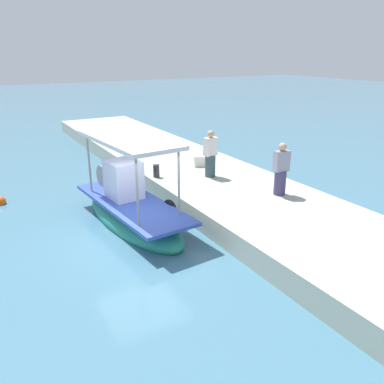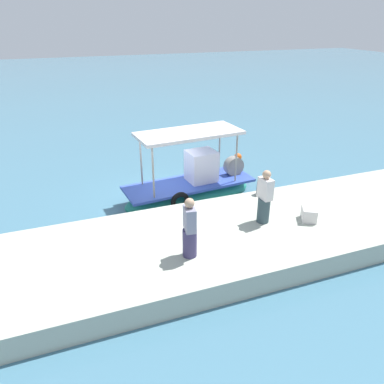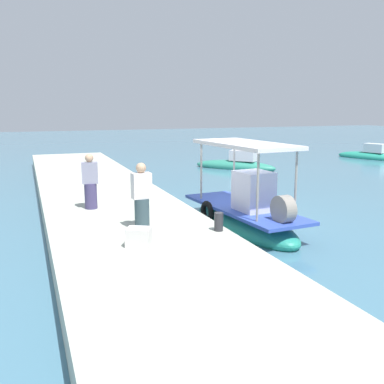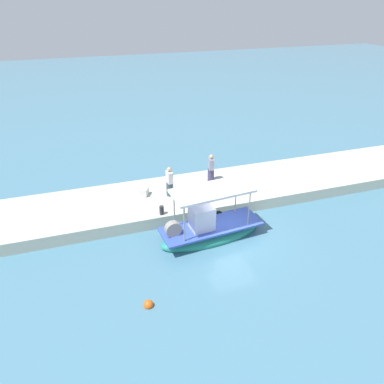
{
  "view_description": "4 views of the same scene",
  "coord_description": "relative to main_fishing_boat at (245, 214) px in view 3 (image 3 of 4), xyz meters",
  "views": [
    {
      "loc": [
        -10.24,
        4.01,
        5.33
      ],
      "look_at": [
        1.02,
        -2.39,
        0.71
      ],
      "focal_mm": 37.53,
      "sensor_mm": 36.0,
      "label": 1
    },
    {
      "loc": [
        -3.59,
        -13.04,
        6.79
      ],
      "look_at": [
        0.47,
        -2.19,
        1.29
      ],
      "focal_mm": 35.05,
      "sensor_mm": 36.0,
      "label": 2
    },
    {
      "loc": [
        13.51,
        -6.71,
        3.96
      ],
      "look_at": [
        0.53,
        -1.82,
        1.24
      ],
      "focal_mm": 41.25,
      "sensor_mm": 36.0,
      "label": 3
    },
    {
      "loc": [
        6.54,
        13.71,
        11.18
      ],
      "look_at": [
        1.27,
        -2.86,
        1.3
      ],
      "focal_mm": 33.55,
      "sensor_mm": 36.0,
      "label": 4
    }
  ],
  "objects": [
    {
      "name": "ground_plane",
      "position": [
        -1.17,
        0.23,
        -0.5
      ],
      "size": [
        120.0,
        120.0,
        0.0
      ],
      "primitive_type": "plane",
      "color": "teal"
    },
    {
      "name": "dock_quay",
      "position": [
        -1.17,
        -3.83,
        -0.15
      ],
      "size": [
        36.0,
        4.57,
        0.7
      ],
      "primitive_type": "cube",
      "color": "#B2B8A7",
      "rests_on": "ground_plane"
    },
    {
      "name": "main_fishing_boat",
      "position": [
        0.0,
        0.0,
        0.0
      ],
      "size": [
        5.54,
        2.24,
        3.17
      ],
      "color": "#248C76",
      "rests_on": "ground_plane"
    },
    {
      "name": "fisherman_near_bollard",
      "position": [
        -1.77,
        -4.64,
        1.0
      ],
      "size": [
        0.45,
        0.54,
        1.77
      ],
      "color": "#3E3760",
      "rests_on": "dock_quay"
    },
    {
      "name": "fisherman_by_crate",
      "position": [
        1.11,
        -3.68,
        1.01
      ],
      "size": [
        0.44,
        0.53,
        1.79
      ],
      "color": "#33484F",
      "rests_on": "dock_quay"
    },
    {
      "name": "mooring_bollard",
      "position": [
        2.04,
        -1.84,
        0.44
      ],
      "size": [
        0.24,
        0.24,
        0.49
      ],
      "primitive_type": "cylinder",
      "color": "#2D2D33",
      "rests_on": "dock_quay"
    },
    {
      "name": "cargo_crate",
      "position": [
        2.55,
        -4.13,
        0.41
      ],
      "size": [
        0.66,
        0.7,
        0.44
      ],
      "primitive_type": "cube",
      "rotation": [
        0.0,
        0.0,
        1.08
      ],
      "color": "silver",
      "rests_on": "dock_quay"
    },
    {
      "name": "moored_boat_near",
      "position": [
        -14.16,
        17.89,
        -0.28
      ],
      "size": [
        4.97,
        2.96,
        1.42
      ],
      "color": "#239278",
      "rests_on": "ground_plane"
    },
    {
      "name": "moored_boat_mid",
      "position": [
        -12.79,
        6.0,
        -0.26
      ],
      "size": [
        4.84,
        4.6,
        1.44
      ],
      "color": "#2E8770",
      "rests_on": "ground_plane"
    }
  ]
}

